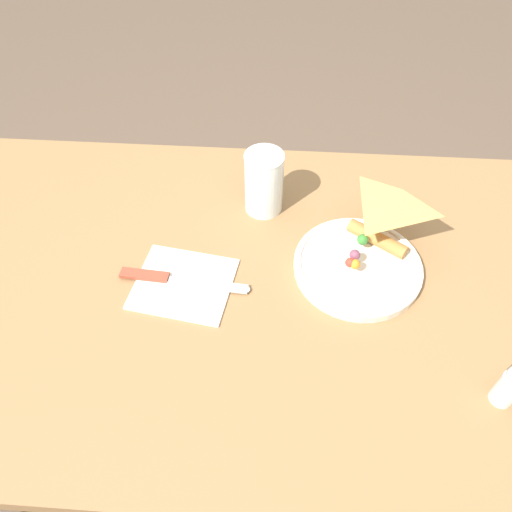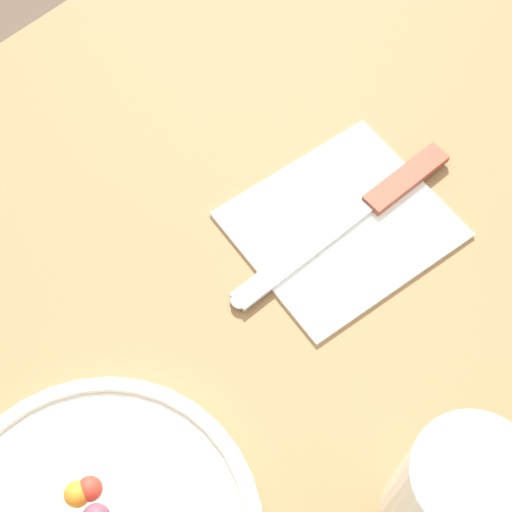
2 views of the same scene
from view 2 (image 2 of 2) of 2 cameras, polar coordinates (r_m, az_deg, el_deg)
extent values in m
plane|color=brown|center=(1.30, 0.65, -17.14)|extent=(6.00, 6.00, 0.00)
cube|color=olive|center=(0.61, 1.34, -3.88)|extent=(1.28, 0.72, 0.03)
cube|color=#382D23|center=(1.30, 9.82, 15.37)|extent=(0.06, 0.06, 0.71)
sphere|color=red|center=(0.52, -11.99, -16.22)|extent=(0.02, 0.02, 0.02)
sphere|color=orange|center=(0.52, -12.88, -16.53)|extent=(0.02, 0.02, 0.02)
cylinder|color=white|center=(0.50, 14.09, -16.70)|extent=(0.07, 0.07, 0.12)
cylinder|color=#F4CC66|center=(0.52, 13.77, -17.00)|extent=(0.06, 0.06, 0.10)
torus|color=white|center=(0.45, 15.79, -15.09)|extent=(0.07, 0.07, 0.00)
cube|color=white|center=(0.63, 6.22, 2.29)|extent=(0.18, 0.16, 0.00)
cube|color=#99422D|center=(0.66, 10.54, 5.80)|extent=(0.08, 0.03, 0.01)
cube|color=silver|center=(0.61, 3.46, 0.32)|extent=(0.14, 0.03, 0.00)
ellipsoid|color=silver|center=(0.59, -0.96, -3.07)|extent=(0.02, 0.02, 0.00)
camera|label=1|loc=(0.70, -68.38, 52.98)|focal=35.00mm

